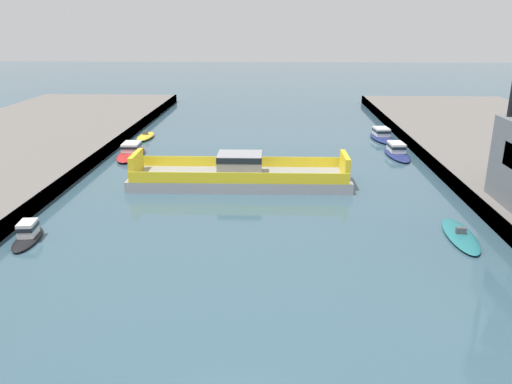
% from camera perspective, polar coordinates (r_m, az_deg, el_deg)
% --- Properties ---
extents(chain_ferry, '(22.49, 6.52, 3.32)m').
position_cam_1_polar(chain_ferry, '(52.41, -1.80, 1.90)').
color(chain_ferry, '#939399').
rests_on(chain_ferry, ground).
extents(moored_boat_near_right, '(3.49, 7.99, 1.60)m').
position_cam_1_polar(moored_boat_near_right, '(75.51, 13.91, 6.22)').
color(moored_boat_near_right, navy).
rests_on(moored_boat_near_right, ground).
extents(moored_boat_mid_left, '(2.27, 5.09, 1.47)m').
position_cam_1_polar(moored_boat_mid_left, '(43.04, -24.23, -4.26)').
color(moored_boat_mid_left, black).
rests_on(moored_boat_mid_left, ground).
extents(moored_boat_mid_right, '(2.46, 7.41, 0.86)m').
position_cam_1_polar(moored_boat_mid_right, '(42.95, 21.93, -4.54)').
color(moored_boat_mid_right, '#237075').
rests_on(moored_boat_mid_right, ground).
extents(moored_boat_far_left, '(2.89, 8.19, 1.57)m').
position_cam_1_polar(moored_boat_far_left, '(66.66, 15.49, 4.48)').
color(moored_boat_far_left, navy).
rests_on(moored_boat_far_left, ground).
extents(moored_boat_far_right, '(2.24, 5.95, 1.09)m').
position_cam_1_polar(moored_boat_far_right, '(75.51, -12.28, 6.11)').
color(moored_boat_far_right, yellow).
rests_on(moored_boat_far_right, ground).
extents(moored_boat_upstream_b, '(3.20, 8.35, 1.61)m').
position_cam_1_polar(moored_boat_upstream_b, '(65.90, -13.83, 4.46)').
color(moored_boat_upstream_b, red).
rests_on(moored_boat_upstream_b, ground).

